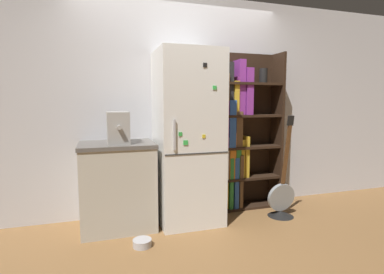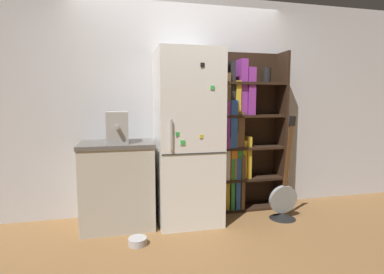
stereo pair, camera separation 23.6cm
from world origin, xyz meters
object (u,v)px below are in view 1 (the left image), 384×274
object	(u,v)px
espresso_machine	(118,128)
guitar	(281,202)
pet_bowl	(142,242)
bookshelf	(239,135)
refrigerator	(188,138)

from	to	relation	value
espresso_machine	guitar	bearing A→B (deg)	-6.75
pet_bowl	espresso_machine	bearing A→B (deg)	108.66
bookshelf	guitar	size ratio (longest dim) A/B	1.64
espresso_machine	bookshelf	bearing A→B (deg)	8.95
refrigerator	guitar	bearing A→B (deg)	-12.55
refrigerator	bookshelf	size ratio (longest dim) A/B	0.97
bookshelf	refrigerator	bearing A→B (deg)	-163.88
bookshelf	pet_bowl	distance (m)	1.75
refrigerator	pet_bowl	size ratio (longest dim) A/B	10.63
espresso_machine	guitar	xyz separation A→B (m)	(1.83, -0.22, -0.91)
espresso_machine	guitar	distance (m)	2.05
refrigerator	bookshelf	world-z (taller)	bookshelf
refrigerator	guitar	xyz separation A→B (m)	(1.08, -0.24, -0.77)
refrigerator	bookshelf	distance (m)	0.76
espresso_machine	guitar	world-z (taller)	espresso_machine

